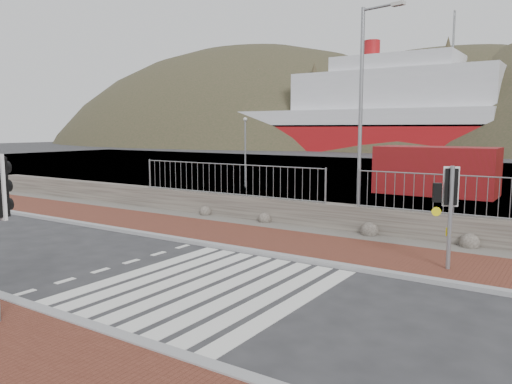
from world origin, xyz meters
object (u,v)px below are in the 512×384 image
Objects in this scene: ferry at (354,117)px; traffic_signal_far at (450,196)px; streetlight at (364,106)px; shipping_container at (436,171)px.

ferry reaches higher than traffic_signal_far.
streetlight is (-3.78, 3.98, 2.34)m from traffic_signal_far.
traffic_signal_far is 0.43× the size of shipping_container.
traffic_signal_far is 0.35× the size of streetlight.
streetlight reaches higher than traffic_signal_far.
streetlight is at bearing -67.63° from traffic_signal_far.
shipping_container is at bearing -63.15° from ferry.
traffic_signal_far is 15.16m from shipping_container.
ferry is 19.29× the size of traffic_signal_far.
traffic_signal_far reaches higher than shipping_container.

